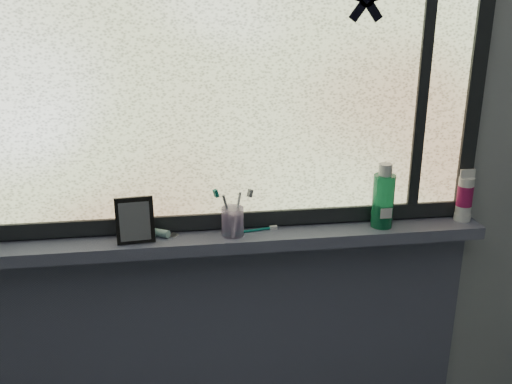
{
  "coord_description": "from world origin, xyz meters",
  "views": [
    {
      "loc": [
        -0.17,
        -0.42,
        1.74
      ],
      "look_at": [
        0.04,
        1.05,
        1.22
      ],
      "focal_mm": 40.0,
      "sensor_mm": 36.0,
      "label": 1
    }
  ],
  "objects_px": {
    "toothbrush_cup": "(233,221)",
    "mouthwash_bottle": "(383,196)",
    "cream_tube": "(465,193)",
    "vanity_mirror": "(135,220)"
  },
  "relations": [
    {
      "from": "toothbrush_cup",
      "to": "vanity_mirror",
      "type": "bearing_deg",
      "value": -177.86
    },
    {
      "from": "mouthwash_bottle",
      "to": "cream_tube",
      "type": "height_order",
      "value": "mouthwash_bottle"
    },
    {
      "from": "toothbrush_cup",
      "to": "mouthwash_bottle",
      "type": "relative_size",
      "value": 0.52
    },
    {
      "from": "toothbrush_cup",
      "to": "mouthwash_bottle",
      "type": "bearing_deg",
      "value": 0.35
    },
    {
      "from": "mouthwash_bottle",
      "to": "cream_tube",
      "type": "distance_m",
      "value": 0.29
    },
    {
      "from": "mouthwash_bottle",
      "to": "cream_tube",
      "type": "bearing_deg",
      "value": 2.58
    },
    {
      "from": "vanity_mirror",
      "to": "cream_tube",
      "type": "bearing_deg",
      "value": -3.75
    },
    {
      "from": "vanity_mirror",
      "to": "mouthwash_bottle",
      "type": "distance_m",
      "value": 0.78
    },
    {
      "from": "toothbrush_cup",
      "to": "cream_tube",
      "type": "height_order",
      "value": "cream_tube"
    },
    {
      "from": "mouthwash_bottle",
      "to": "vanity_mirror",
      "type": "bearing_deg",
      "value": -178.97
    }
  ]
}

